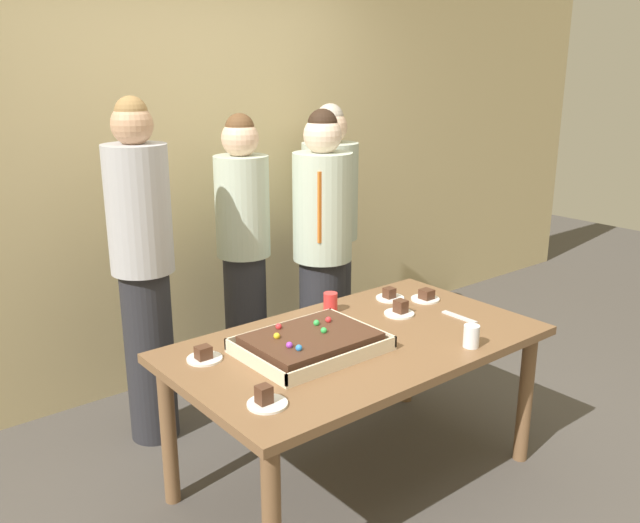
# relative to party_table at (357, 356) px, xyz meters

# --- Properties ---
(ground_plane) EXTENTS (12.00, 12.00, 0.00)m
(ground_plane) POSITION_rel_party_table_xyz_m (0.00, 0.00, -0.64)
(ground_plane) COLOR #4C4742
(interior_back_panel) EXTENTS (8.00, 0.12, 3.00)m
(interior_back_panel) POSITION_rel_party_table_xyz_m (0.00, 1.60, 0.86)
(interior_back_panel) COLOR #CCB784
(interior_back_panel) RESTS_ON ground_plane
(party_table) EXTENTS (1.68, 0.95, 0.72)m
(party_table) POSITION_rel_party_table_xyz_m (0.00, 0.00, 0.00)
(party_table) COLOR brown
(party_table) RESTS_ON ground_plane
(sheet_cake) EXTENTS (0.59, 0.45, 0.10)m
(sheet_cake) POSITION_rel_party_table_xyz_m (-0.24, 0.03, 0.12)
(sheet_cake) COLOR beige
(sheet_cake) RESTS_ON party_table
(plated_slice_near_left) EXTENTS (0.15, 0.15, 0.07)m
(plated_slice_near_left) POSITION_rel_party_table_xyz_m (0.38, 0.10, 0.10)
(plated_slice_near_left) COLOR white
(plated_slice_near_left) RESTS_ON party_table
(plated_slice_near_right) EXTENTS (0.15, 0.15, 0.08)m
(plated_slice_near_right) POSITION_rel_party_table_xyz_m (-0.67, -0.24, 0.10)
(plated_slice_near_right) COLOR white
(plated_slice_near_right) RESTS_ON party_table
(plated_slice_far_left) EXTENTS (0.15, 0.15, 0.06)m
(plated_slice_far_left) POSITION_rel_party_table_xyz_m (-0.65, 0.24, 0.10)
(plated_slice_far_left) COLOR white
(plated_slice_far_left) RESTS_ON party_table
(plated_slice_far_right) EXTENTS (0.15, 0.15, 0.06)m
(plated_slice_far_right) POSITION_rel_party_table_xyz_m (0.63, 0.16, 0.10)
(plated_slice_far_right) COLOR white
(plated_slice_far_right) RESTS_ON party_table
(plated_slice_center_front) EXTENTS (0.15, 0.15, 0.06)m
(plated_slice_center_front) POSITION_rel_party_table_xyz_m (0.50, 0.30, 0.10)
(plated_slice_center_front) COLOR white
(plated_slice_center_front) RESTS_ON party_table
(drink_cup_nearest) EXTENTS (0.07, 0.07, 0.10)m
(drink_cup_nearest) POSITION_rel_party_table_xyz_m (0.33, -0.37, 0.13)
(drink_cup_nearest) COLOR white
(drink_cup_nearest) RESTS_ON party_table
(drink_cup_middle) EXTENTS (0.07, 0.07, 0.10)m
(drink_cup_middle) POSITION_rel_party_table_xyz_m (0.13, 0.35, 0.13)
(drink_cup_middle) COLOR red
(drink_cup_middle) RESTS_ON party_table
(cake_server_utensil) EXTENTS (0.03, 0.20, 0.01)m
(cake_server_utensil) POSITION_rel_party_table_xyz_m (0.57, -0.11, 0.09)
(cake_server_utensil) COLOR silver
(cake_server_utensil) RESTS_ON party_table
(person_serving_front) EXTENTS (0.31, 0.31, 1.77)m
(person_serving_front) POSITION_rel_party_table_xyz_m (-0.57, 0.97, 0.29)
(person_serving_front) COLOR #28282D
(person_serving_front) RESTS_ON ground_plane
(person_green_shirt_behind) EXTENTS (0.34, 0.34, 1.68)m
(person_green_shirt_behind) POSITION_rel_party_table_xyz_m (0.50, 0.86, 0.24)
(person_green_shirt_behind) COLOR #28282D
(person_green_shirt_behind) RESTS_ON ground_plane
(person_striped_tie_right) EXTENTS (0.31, 0.31, 1.66)m
(person_striped_tie_right) POSITION_rel_party_table_xyz_m (0.10, 1.09, 0.24)
(person_striped_tie_right) COLOR #28282D
(person_striped_tie_right) RESTS_ON ground_plane
(person_far_right_suit) EXTENTS (0.36, 0.36, 1.68)m
(person_far_right_suit) POSITION_rel_party_table_xyz_m (0.83, 1.19, 0.23)
(person_far_right_suit) COLOR #28282D
(person_far_right_suit) RESTS_ON ground_plane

